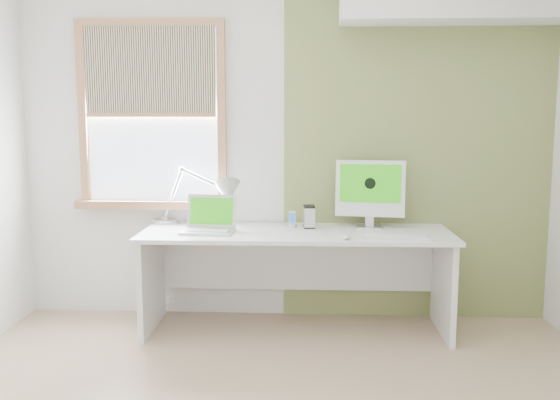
# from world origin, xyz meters

# --- Properties ---
(room) EXTENTS (4.04, 3.54, 2.64)m
(room) POSITION_xyz_m (0.00, 0.00, 1.30)
(room) COLOR tan
(room) RESTS_ON ground
(accent_wall) EXTENTS (2.00, 0.02, 2.60)m
(accent_wall) POSITION_xyz_m (1.00, 1.74, 1.30)
(accent_wall) COLOR olive
(accent_wall) RESTS_ON room
(window) EXTENTS (1.20, 0.14, 1.42)m
(window) POSITION_xyz_m (-1.00, 1.71, 1.54)
(window) COLOR #A86D44
(window) RESTS_ON room
(desk) EXTENTS (2.20, 0.70, 0.73)m
(desk) POSITION_xyz_m (0.10, 1.44, 0.53)
(desk) COLOR white
(desk) RESTS_ON room
(desk_lamp) EXTENTS (0.74, 0.41, 0.44)m
(desk_lamp) POSITION_xyz_m (-0.50, 1.57, 0.96)
(desk_lamp) COLOR silver
(desk_lamp) RESTS_ON desk
(laptop) EXTENTS (0.38, 0.31, 0.25)m
(laptop) POSITION_xyz_m (-0.51, 1.36, 0.79)
(laptop) COLOR silver
(laptop) RESTS_ON desk
(phone_dock) EXTENTS (0.08, 0.08, 0.12)m
(phone_dock) POSITION_xyz_m (0.07, 1.54, 0.76)
(phone_dock) COLOR silver
(phone_dock) RESTS_ON desk
(external_drive) EXTENTS (0.09, 0.13, 0.16)m
(external_drive) POSITION_xyz_m (0.19, 1.53, 0.81)
(external_drive) COLOR silver
(external_drive) RESTS_ON desk
(imac) EXTENTS (0.51, 0.19, 0.49)m
(imac) POSITION_xyz_m (0.64, 1.56, 1.01)
(imac) COLOR silver
(imac) RESTS_ON desk
(keyboard) EXTENTS (0.45, 0.14, 0.02)m
(keyboard) POSITION_xyz_m (0.77, 1.15, 0.74)
(keyboard) COLOR white
(keyboard) RESTS_ON desk
(mouse) EXTENTS (0.08, 0.11, 0.03)m
(mouse) POSITION_xyz_m (0.44, 1.12, 0.74)
(mouse) COLOR white
(mouse) RESTS_ON desk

